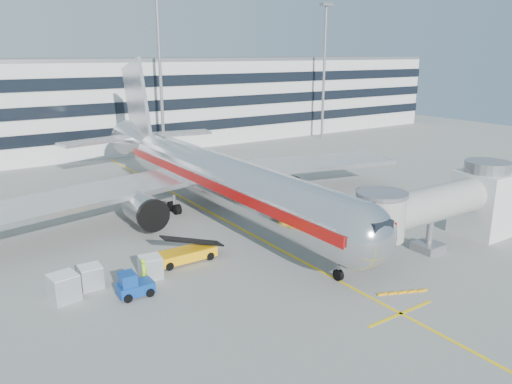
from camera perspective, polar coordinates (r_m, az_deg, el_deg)
ground at (r=44.24m, az=2.25°, el=-6.31°), size 180.00×180.00×0.00m
lead_in_line at (r=52.14m, az=-4.24°, el=-2.88°), size 0.25×70.00×0.01m
stop_bar at (r=35.03m, az=16.22°, el=-13.20°), size 6.00×0.25×0.01m
main_jet at (r=52.42m, az=-5.26°, el=2.01°), size 50.95×48.70×16.06m
jet_bridge at (r=46.03m, az=20.74°, el=-1.37°), size 17.80×4.50×7.00m
terminal at (r=94.61m, az=-19.12°, el=9.51°), size 150.00×24.25×15.60m
light_mast_centre at (r=81.74m, az=-10.94°, el=14.22°), size 2.40×1.20×25.45m
light_mast_east at (r=100.16m, az=7.82°, el=14.56°), size 2.40×1.20×25.45m
belt_loader at (r=41.44m, az=-8.07°, el=-6.96°), size 5.27×1.93×2.53m
baggage_tug at (r=36.51m, az=-13.87°, el=-10.37°), size 2.50×1.64×1.85m
cargo_container_left at (r=38.67m, az=-18.37°, el=-9.17°), size 1.59×1.59×1.65m
cargo_container_right at (r=37.41m, az=-21.12°, el=-10.11°), size 2.01×2.01×1.88m
cargo_container_front at (r=39.10m, az=-11.95°, el=-8.38°), size 1.75×1.75×1.67m
ramp_worker at (r=38.12m, az=-12.65°, el=-8.84°), size 0.84×0.84×1.97m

